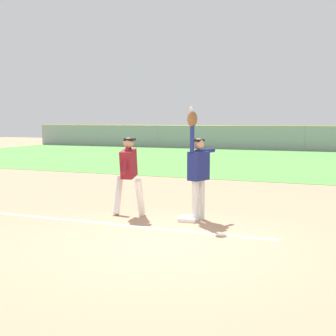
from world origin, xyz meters
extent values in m
plane|color=tan|center=(0.00, 0.00, 0.00)|extent=(77.04, 77.04, 0.00)
cube|color=#549342|center=(0.00, 16.85, 0.01)|extent=(44.64, 17.18, 0.01)
cube|color=white|center=(-4.19, 0.82, 0.00)|extent=(12.00, 0.17, 0.01)
cube|color=white|center=(-0.19, 1.72, 0.04)|extent=(0.40, 0.40, 0.08)
cylinder|color=silver|center=(0.01, 1.95, 0.42)|extent=(0.19, 0.19, 0.85)
cylinder|color=silver|center=(-0.05, 1.76, 0.42)|extent=(0.19, 0.19, 0.85)
cube|color=navy|center=(-0.02, 1.86, 1.15)|extent=(0.39, 0.50, 0.60)
sphere|color=tan|center=(-0.02, 1.86, 1.60)|extent=(0.29, 0.29, 0.23)
cube|color=black|center=(-0.05, 1.87, 1.68)|extent=(0.27, 0.26, 0.05)
cylinder|color=navy|center=(-0.09, 1.65, 1.76)|extent=(0.11, 0.11, 0.62)
cylinder|color=navy|center=(0.05, 2.06, 1.45)|extent=(0.29, 0.61, 0.09)
ellipsoid|color=brown|center=(-0.09, 1.65, 2.12)|extent=(0.22, 0.31, 0.32)
cylinder|color=white|center=(-1.30, 1.69, 0.42)|extent=(0.22, 0.45, 0.85)
cylinder|color=white|center=(-1.88, 1.76, 0.42)|extent=(0.22, 0.45, 0.85)
cube|color=maroon|center=(-1.59, 1.73, 1.15)|extent=(0.34, 0.56, 0.66)
sphere|color=tan|center=(-1.59, 1.73, 1.60)|extent=(0.26, 0.26, 0.23)
cube|color=black|center=(-1.56, 1.73, 1.68)|extent=(0.25, 0.23, 0.05)
cylinder|color=maroon|center=(-1.62, 1.95, 1.23)|extent=(0.15, 0.41, 0.58)
cylinder|color=maroon|center=(-1.55, 1.51, 1.23)|extent=(0.15, 0.41, 0.58)
sphere|color=white|center=(-0.33, 2.25, 2.35)|extent=(0.07, 0.07, 0.07)
cube|color=#93999E|center=(0.00, 25.44, 0.85)|extent=(44.64, 0.06, 1.69)
cylinder|color=yellow|center=(0.00, 25.44, 1.72)|extent=(44.64, 0.06, 0.06)
cylinder|color=gray|center=(-22.32, 25.44, 0.85)|extent=(0.08, 0.08, 1.69)
cylinder|color=gray|center=(-11.16, 25.44, 0.85)|extent=(0.08, 0.08, 1.69)
cylinder|color=gray|center=(0.00, 25.44, 0.85)|extent=(0.08, 0.08, 1.69)
cube|color=white|center=(-6.67, 28.99, 0.57)|extent=(4.57, 2.33, 0.55)
cube|color=#2D333D|center=(-6.67, 28.99, 1.05)|extent=(2.36, 1.96, 0.40)
cylinder|color=black|center=(-5.32, 30.08, 0.30)|extent=(0.62, 0.28, 0.60)
cylinder|color=black|center=(-5.13, 28.19, 0.30)|extent=(0.62, 0.28, 0.60)
cylinder|color=black|center=(-8.20, 29.79, 0.30)|extent=(0.62, 0.28, 0.60)
cylinder|color=black|center=(-8.01, 27.90, 0.30)|extent=(0.62, 0.28, 0.60)
cube|color=#23389E|center=(-1.46, 28.21, 0.57)|extent=(4.59, 2.38, 0.55)
cube|color=#2D333D|center=(-1.46, 28.21, 1.05)|extent=(2.38, 1.99, 0.40)
cylinder|color=black|center=(0.08, 28.99, 0.30)|extent=(0.62, 0.29, 0.60)
cylinder|color=black|center=(-0.13, 27.10, 0.30)|extent=(0.62, 0.29, 0.60)
cylinder|color=black|center=(-2.80, 29.32, 0.30)|extent=(0.62, 0.29, 0.60)
cylinder|color=black|center=(-3.01, 27.43, 0.30)|extent=(0.62, 0.29, 0.60)
camera|label=1|loc=(2.86, -6.91, 2.08)|focal=47.57mm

